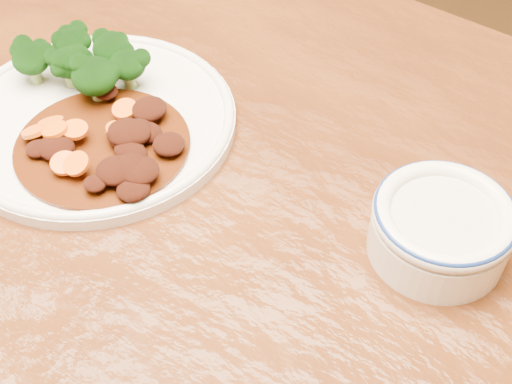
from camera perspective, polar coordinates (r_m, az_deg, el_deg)
The scene contains 5 objects.
dining_table at distance 0.79m, azimuth -9.55°, elevation -2.10°, with size 1.56×1.00×0.75m.
dinner_plate at distance 0.78m, azimuth -12.66°, elevation 5.72°, with size 0.30×0.30×0.02m.
broccoli_florets at distance 0.80m, azimuth -13.65°, elevation 10.11°, with size 0.13×0.10×0.05m.
mince_stew at distance 0.72m, azimuth -11.33°, elevation 3.71°, with size 0.18×0.18×0.03m.
dip_bowl at distance 0.64m, azimuth 14.58°, elevation -2.71°, with size 0.12×0.12×0.06m.
Camera 1 is at (0.39, -0.36, 1.25)m, focal length 50.00 mm.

